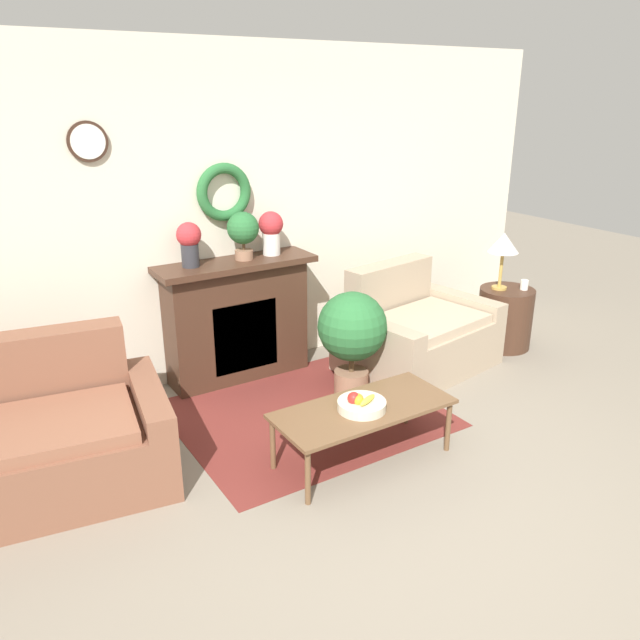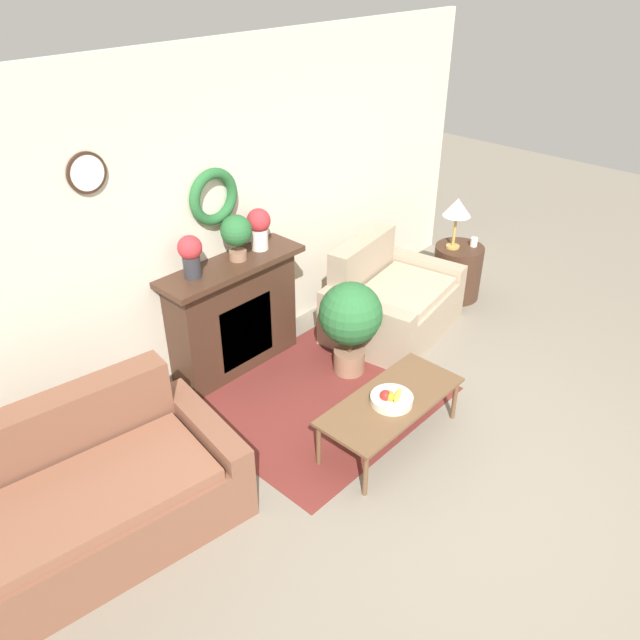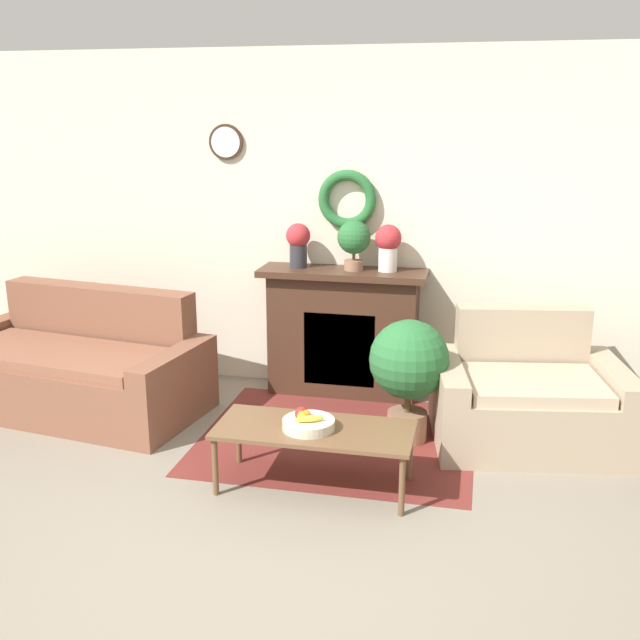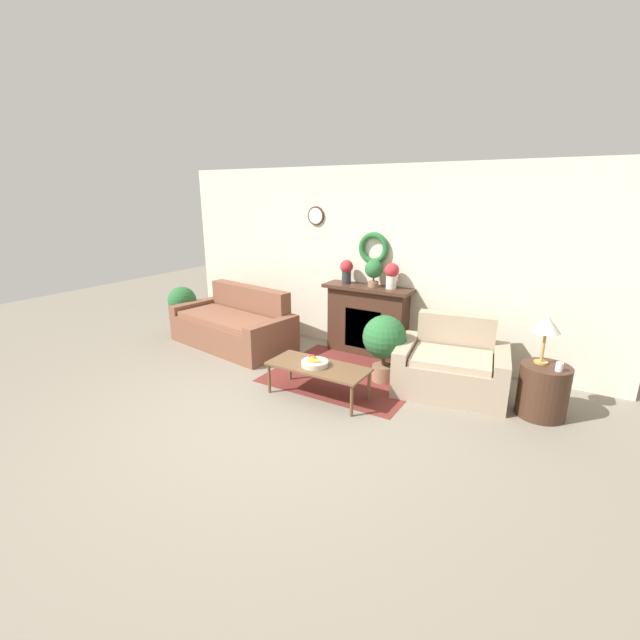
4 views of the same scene
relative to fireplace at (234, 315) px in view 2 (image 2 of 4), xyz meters
The scene contains 15 objects.
ground_plane 2.53m from the fireplace, 91.06° to the right, with size 16.00×16.00×0.00m, color gray.
floor_rug 1.04m from the fireplace, 81.33° to the right, with size 1.89×1.62×0.01m.
wall_back 0.86m from the fireplace, 102.69° to the left, with size 6.80×0.15×2.70m.
fireplace is the anchor object (origin of this frame).
couch_left 2.09m from the fireplace, 158.81° to the right, with size 2.10×1.25×0.89m.
loveseat_right 1.57m from the fireplace, 23.70° to the right, with size 1.41×1.13×0.88m.
coffee_table 1.63m from the fireplace, 85.21° to the right, with size 1.19×0.52×0.39m.
fruit_bowl 1.64m from the fireplace, 86.53° to the right, with size 0.31×0.31×0.12m.
side_table_by_loveseat 2.55m from the fireplace, 16.99° to the right, with size 0.51×0.51×0.57m.
table_lamp 2.51m from the fireplace, 16.29° to the right, with size 0.28×0.28×0.53m.
mug 2.68m from the fireplace, 18.10° to the right, with size 0.07×0.07×0.09m.
vase_on_mantel_left 0.80m from the fireplace, behind, with size 0.19×0.19×0.35m.
vase_on_mantel_right 0.79m from the fireplace, ahead, with size 0.20×0.20×0.36m.
potted_plant_on_mantel 0.75m from the fireplace, ahead, with size 0.26×0.26×0.39m.
potted_plant_floor_by_loveseat 1.01m from the fireplace, 52.73° to the right, with size 0.55×0.55×0.86m.
Camera 2 is at (-2.83, -1.22, 3.30)m, focal length 35.00 mm.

